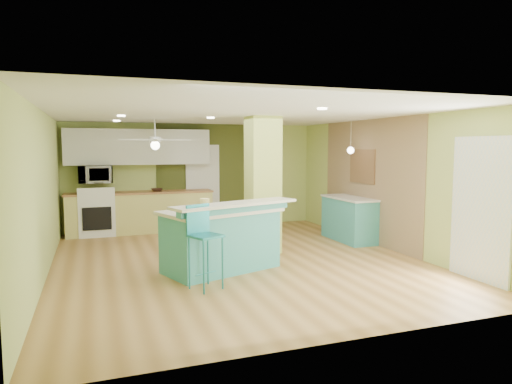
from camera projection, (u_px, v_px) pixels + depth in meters
floor at (237, 261)px, 7.85m from camera, size 6.00×7.00×0.01m
ceiling at (237, 113)px, 7.60m from camera, size 6.00×7.00×0.01m
wall_back at (194, 176)px, 11.01m from camera, size 6.00×0.01×2.50m
wall_front at (344, 218)px, 4.44m from camera, size 6.00×0.01×2.50m
wall_left at (43, 194)px, 6.72m from camera, size 0.01×7.00×2.50m
wall_right at (387, 183)px, 8.73m from camera, size 0.01×7.00×2.50m
wood_panel at (368, 181)px, 9.29m from camera, size 0.02×3.40×2.50m
olive_accent at (202, 176)px, 11.06m from camera, size 2.20×0.02×2.50m
interior_door at (203, 186)px, 11.06m from camera, size 0.82×0.05×2.00m
french_door at (481, 209)px, 6.58m from camera, size 0.04×1.08×2.10m
column at (263, 185)px, 8.41m from camera, size 0.55×0.55×2.50m
kitchen_run at (141, 212)px, 10.37m from camera, size 3.25×0.63×0.94m
stove at (97, 215)px, 10.04m from camera, size 0.76×0.66×1.08m
upper_cabinets at (139, 147)px, 10.33m from camera, size 3.20×0.34×0.80m
microwave at (95, 174)px, 9.96m from camera, size 0.70×0.48×0.39m
ceiling_fan at (155, 140)px, 9.15m from camera, size 1.41×1.41×0.61m
pendant_lamp at (351, 150)px, 9.25m from camera, size 0.14×0.14×0.69m
wall_decor at (362, 166)px, 9.44m from camera, size 0.03×0.90×0.70m
peninsula at (222, 238)px, 7.19m from camera, size 2.22×1.69×1.12m
bar_stool at (202, 233)px, 6.24m from camera, size 0.51×0.51×1.16m
side_counter at (349, 219)px, 9.50m from camera, size 0.60×1.41×0.91m
fruit_bowl at (157, 190)px, 10.37m from camera, size 0.29×0.29×0.07m
canister at (205, 204)px, 7.07m from camera, size 0.15×0.15×0.18m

